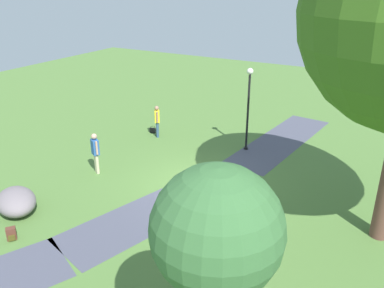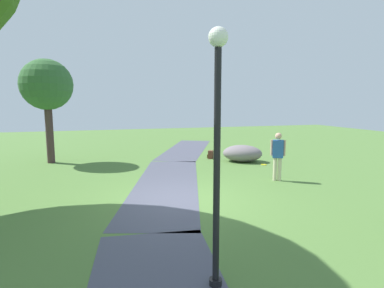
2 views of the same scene
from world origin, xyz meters
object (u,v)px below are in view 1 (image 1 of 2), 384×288
handbag_on_grass (153,130)px  backpack_by_boulder (11,234)px  lawn_boulder (16,201)px  young_tree_near_path (217,233)px  lamp_post (248,101)px  man_near_boulder (95,150)px  woman_with_handbag (157,119)px  frisbee_on_grass (30,194)px

handbag_on_grass → backpack_by_boulder: (9.64, 1.44, 0.05)m
handbag_on_grass → lawn_boulder: bearing=1.8°
young_tree_near_path → lawn_boulder: bearing=-104.8°
lamp_post → backpack_by_boulder: (10.01, -3.57, -2.14)m
lawn_boulder → man_near_boulder: man_near_boulder is taller
handbag_on_grass → backpack_by_boulder: backpack_by_boulder is taller
man_near_boulder → lamp_post: bearing=140.3°
lamp_post → backpack_by_boulder: lamp_post is taller
lawn_boulder → man_near_boulder: 3.66m
lawn_boulder → handbag_on_grass: (-8.49, -0.26, -0.25)m
woman_with_handbag → frisbee_on_grass: size_ratio=6.60×
lamp_post → woman_with_handbag: size_ratio=2.36×
young_tree_near_path → lamp_post: bearing=-160.8°
lamp_post → handbag_on_grass: (0.37, -5.01, -2.19)m
young_tree_near_path → lawn_boulder: young_tree_near_path is taller
young_tree_near_path → lamp_post: (-11.14, -3.88, -1.18)m
lawn_boulder → frisbee_on_grass: bearing=-148.8°
woman_with_handbag → backpack_by_boulder: 9.37m
young_tree_near_path → backpack_by_boulder: bearing=-98.6°
young_tree_near_path → backpack_by_boulder: size_ratio=11.78×
lamp_post → frisbee_on_grass: lamp_post is taller
young_tree_near_path → frisbee_on_grass: 10.39m
young_tree_near_path → lamp_post: young_tree_near_path is taller
lamp_post → frisbee_on_grass: (7.88, -5.34, -2.32)m
young_tree_near_path → frisbee_on_grass: bearing=-109.4°
backpack_by_boulder → frisbee_on_grass: bearing=-140.2°
young_tree_near_path → woman_with_handbag: 13.60m
lawn_boulder → woman_with_handbag: woman_with_handbag is taller
lawn_boulder → woman_with_handbag: bearing=178.1°
lawn_boulder → frisbee_on_grass: size_ratio=9.02×
frisbee_on_grass → lamp_post: bearing=145.9°
handbag_on_grass → backpack_by_boulder: bearing=8.5°
backpack_by_boulder → man_near_boulder: bearing=-170.4°
lawn_boulder → frisbee_on_grass: lawn_boulder is taller
lawn_boulder → frisbee_on_grass: 1.20m
lawn_boulder → woman_with_handbag: size_ratio=1.37×
handbag_on_grass → frisbee_on_grass: bearing=-2.5°
frisbee_on_grass → young_tree_near_path: bearing=70.6°
woman_with_handbag → lamp_post: bearing=99.1°
woman_with_handbag → backpack_by_boulder: bearing=5.6°
lamp_post → woman_with_handbag: bearing=-80.9°
man_near_boulder → frisbee_on_grass: bearing=-20.4°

